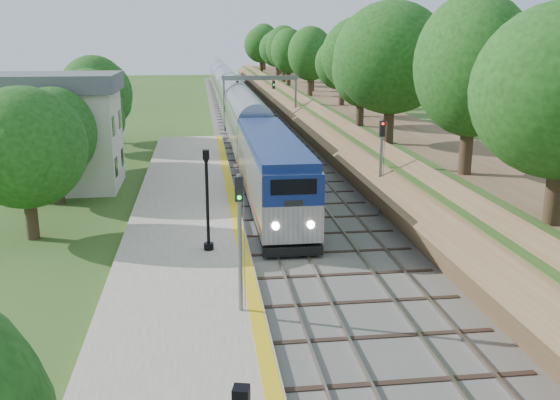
{
  "coord_description": "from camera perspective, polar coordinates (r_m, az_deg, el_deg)",
  "views": [
    {
      "loc": [
        -4.22,
        -14.55,
        10.52
      ],
      "look_at": [
        -0.5,
        14.31,
        2.8
      ],
      "focal_mm": 40.0,
      "sensor_mm": 36.0,
      "label": 1
    }
  ],
  "objects": [
    {
      "name": "platform",
      "position": [
        32.27,
        -8.71,
        -4.0
      ],
      "size": [
        6.4,
        68.0,
        0.38
      ],
      "primitive_type": "cube",
      "color": "gray",
      "rests_on": "ground"
    },
    {
      "name": "embankment",
      "position": [
        76.44,
        3.74,
        8.39
      ],
      "size": [
        10.64,
        170.0,
        11.7
      ],
      "color": "brown",
      "rests_on": "ground"
    },
    {
      "name": "yellow_stripe",
      "position": [
        32.24,
        -3.65,
        -3.5
      ],
      "size": [
        0.55,
        68.0,
        0.01
      ],
      "primitive_type": "cube",
      "color": "gold",
      "rests_on": "platform"
    },
    {
      "name": "station_building",
      "position": [
        46.07,
        -19.63,
        5.97
      ],
      "size": [
        8.6,
        6.6,
        8.0
      ],
      "color": "beige",
      "rests_on": "ground"
    },
    {
      "name": "trackbed",
      "position": [
        75.54,
        -2.56,
        6.88
      ],
      "size": [
        9.5,
        170.0,
        0.28
      ],
      "color": "#4C4944",
      "rests_on": "ground"
    },
    {
      "name": "lamppost_far",
      "position": [
        30.07,
        -6.65,
        -0.55
      ],
      "size": [
        0.49,
        0.49,
        4.93
      ],
      "color": "black",
      "rests_on": "platform"
    },
    {
      "name": "signal_gantry",
      "position": [
        70.1,
        -1.87,
        10.18
      ],
      "size": [
        8.4,
        0.38,
        6.2
      ],
      "color": "slate",
      "rests_on": "ground"
    },
    {
      "name": "trees_behind_platform",
      "position": [
        36.4,
        -18.3,
        4.63
      ],
      "size": [
        7.82,
        53.32,
        7.21
      ],
      "color": "#332316",
      "rests_on": "ground"
    },
    {
      "name": "train",
      "position": [
        87.25,
        -4.59,
        9.37
      ],
      "size": [
        2.99,
        120.01,
        4.4
      ],
      "color": "black",
      "rests_on": "trackbed"
    },
    {
      "name": "signal_platform",
      "position": [
        22.97,
        -3.72,
        -2.6
      ],
      "size": [
        0.31,
        0.25,
        5.3
      ],
      "color": "slate",
      "rests_on": "platform"
    },
    {
      "name": "signal_farside",
      "position": [
        36.9,
        9.22,
        3.89
      ],
      "size": [
        0.31,
        0.25,
        5.73
      ],
      "color": "slate",
      "rests_on": "ground"
    }
  ]
}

